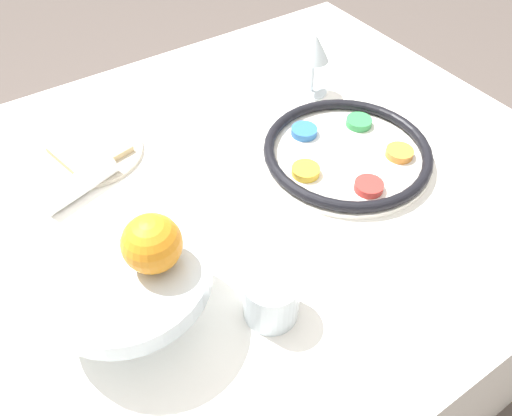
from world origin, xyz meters
The scene contains 11 objects.
ground_plane centered at (0.00, 0.00, 0.00)m, with size 8.00×8.00×0.00m, color #564C47.
dining_table centered at (0.00, 0.00, 0.39)m, with size 1.34×0.96×0.77m.
seder_plate centered at (-0.28, 0.05, 0.79)m, with size 0.31×0.31×0.03m.
wine_glass centered at (-0.36, -0.15, 0.87)m, with size 0.07×0.07×0.13m.
fruit_stand centered at (0.18, 0.14, 0.86)m, with size 0.22×0.22×0.11m.
orange_fruit centered at (0.14, 0.16, 0.92)m, with size 0.08×0.08×0.08m.
bread_plate centered at (0.11, -0.22, 0.78)m, with size 0.19×0.19×0.02m.
napkin_roll centered at (0.16, -0.13, 0.79)m, with size 0.15×0.08×0.04m.
cup_near centered at (0.02, 0.25, 0.81)m, with size 0.08×0.08×0.07m.
fork_left centered at (-0.35, 0.32, 0.78)m, with size 0.03×0.18×0.01m.
fork_right centered at (-0.32, 0.32, 0.78)m, with size 0.04×0.18×0.01m.
Camera 1 is at (0.25, 0.55, 1.39)m, focal length 35.00 mm.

